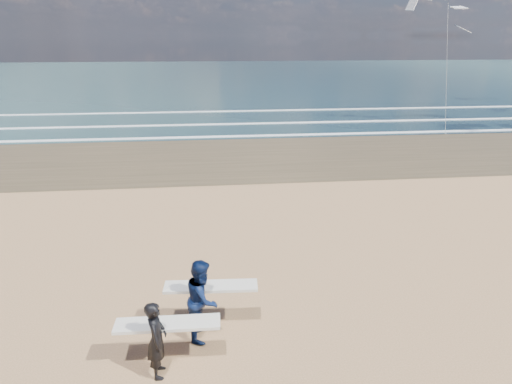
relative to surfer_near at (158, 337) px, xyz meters
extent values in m
cube|color=#493C26|center=(20.20, 18.45, -0.86)|extent=(220.00, 12.00, 0.01)
cube|color=#192F38|center=(20.20, 72.45, -0.86)|extent=(220.00, 100.00, 0.02)
cube|color=white|center=(20.20, 23.25, -0.82)|extent=(220.00, 0.50, 0.05)
cube|color=white|center=(20.20, 27.95, -0.82)|extent=(220.00, 0.50, 0.05)
cube|color=white|center=(20.20, 34.45, -0.82)|extent=(220.00, 0.50, 0.05)
imported|color=black|center=(-0.03, -0.05, -0.02)|extent=(0.42, 0.63, 1.70)
cube|color=silver|center=(0.17, 0.30, 0.10)|extent=(2.21, 0.58, 0.07)
imported|color=#0B1A41|center=(0.90, 1.18, 0.10)|extent=(0.88, 1.05, 1.94)
cube|color=silver|center=(1.10, 1.53, 0.21)|extent=(2.23, 0.65, 0.07)
cube|color=slate|center=(18.21, 22.62, -0.82)|extent=(0.12, 0.12, 0.10)
camera|label=1|loc=(1.11, -7.99, 5.81)|focal=32.00mm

